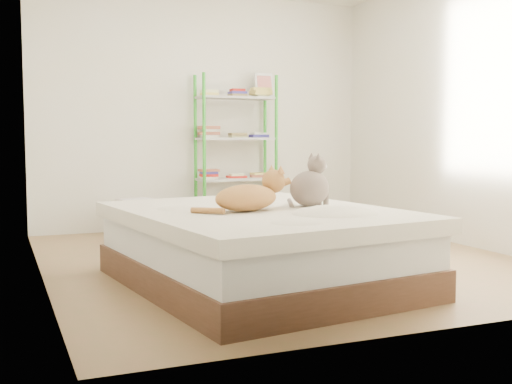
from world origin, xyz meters
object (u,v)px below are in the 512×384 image
grey_cat (310,181)px  white_bin (137,217)px  shelf_unit (237,154)px  orange_cat (246,194)px  bed (259,247)px  cardboard_box (299,225)px

grey_cat → white_bin: (-0.73, 2.46, -0.52)m
white_bin → grey_cat: bearing=-73.4°
shelf_unit → orange_cat: bearing=-109.2°
shelf_unit → bed: bearing=-107.3°
bed → cardboard_box: bed is taller
shelf_unit → white_bin: size_ratio=4.26×
cardboard_box → white_bin: 1.68m
cardboard_box → bed: bearing=-101.1°
shelf_unit → white_bin: shelf_unit is taller
orange_cat → grey_cat: bearing=-4.9°
bed → shelf_unit: (0.83, 2.66, 0.56)m
bed → grey_cat: grey_cat is taller
shelf_unit → cardboard_box: 1.33m
orange_cat → cardboard_box: orange_cat is taller
grey_cat → cardboard_box: 1.74m
cardboard_box → white_bin: (-1.39, 0.95, 0.03)m
bed → shelf_unit: shelf_unit is taller
orange_cat → grey_cat: size_ratio=1.54×
bed → white_bin: bearing=89.8°
cardboard_box → white_bin: bearing=169.0°
orange_cat → white_bin: (-0.21, 2.57, -0.45)m
orange_cat → grey_cat: grey_cat is taller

